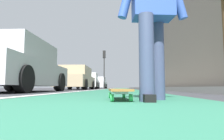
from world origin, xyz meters
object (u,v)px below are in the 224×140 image
(skater_person, at_px, (152,8))
(traffic_light, at_px, (104,62))
(parked_car_near, at_px, (16,68))
(parked_car_far, at_px, (89,81))
(parked_car_end, at_px, (99,83))
(skateboard, at_px, (119,91))
(parked_car_mid, at_px, (77,79))

(skater_person, xyz_separation_m, traffic_light, (18.25, 2.17, 1.88))
(parked_car_near, bearing_deg, parked_car_far, 0.38)
(parked_car_end, bearing_deg, traffic_light, -166.28)
(parked_car_end, bearing_deg, skater_person, -171.78)
(skateboard, height_order, skater_person, skater_person)
(skateboard, xyz_separation_m, parked_car_end, (22.78, 2.97, 0.62))
(skater_person, relative_size, parked_car_mid, 0.36)
(skater_person, bearing_deg, parked_car_near, 43.94)
(parked_car_far, distance_m, traffic_light, 2.99)
(skater_person, height_order, parked_car_end, skater_person)
(traffic_light, bearing_deg, parked_car_near, 175.19)
(parked_car_near, xyz_separation_m, parked_car_end, (19.39, -0.10, 0.00))
(parked_car_near, relative_size, parked_car_end, 0.92)
(skater_person, height_order, parked_car_mid, skater_person)
(skateboard, distance_m, parked_car_near, 4.61)
(skater_person, relative_size, parked_car_end, 0.36)
(skater_person, xyz_separation_m, parked_car_near, (3.54, 3.41, -0.23))
(parked_car_end, distance_m, traffic_light, 5.25)
(skateboard, relative_size, skater_person, 0.52)
(skater_person, distance_m, parked_car_end, 23.17)
(skater_person, xyz_separation_m, parked_car_mid, (10.51, 3.27, -0.23))
(skateboard, distance_m, parked_car_end, 22.98)
(skateboard, bearing_deg, parked_car_far, 10.86)
(parked_car_end, bearing_deg, parked_car_far, 178.33)
(parked_car_mid, height_order, traffic_light, traffic_light)
(skateboard, height_order, parked_car_far, parked_car_far)
(parked_car_near, height_order, parked_car_mid, parked_car_near)
(skater_person, relative_size, traffic_light, 0.40)
(skater_person, height_order, parked_car_far, skater_person)
(parked_car_end, xyz_separation_m, traffic_light, (-4.68, -1.14, 2.10))
(skater_person, distance_m, traffic_light, 18.48)
(skateboard, bearing_deg, parked_car_mid, 15.76)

